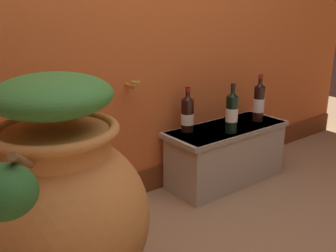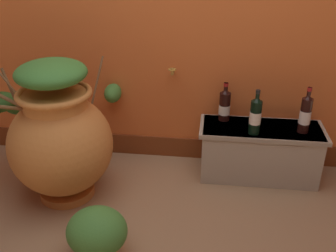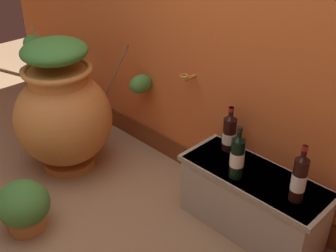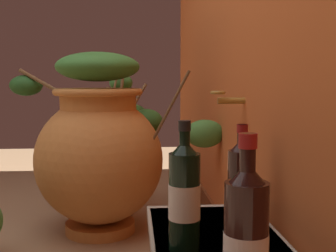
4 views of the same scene
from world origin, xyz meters
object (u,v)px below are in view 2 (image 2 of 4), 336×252
object	(u,v)px
wine_bottle_left	(255,115)
wine_bottle_middle	(305,113)
terracotta_urn	(57,135)
potted_shrub	(97,235)
wine_bottle_right	(225,104)

from	to	relation	value
wine_bottle_left	wine_bottle_middle	world-z (taller)	wine_bottle_middle
terracotta_urn	potted_shrub	world-z (taller)	terracotta_urn
wine_bottle_left	potted_shrub	xyz separation A→B (m)	(-0.85, -0.84, -0.36)
wine_bottle_right	potted_shrub	distance (m)	1.26
terracotta_urn	wine_bottle_left	xyz separation A→B (m)	(1.24, 0.29, 0.08)
wine_bottle_middle	potted_shrub	world-z (taller)	wine_bottle_middle
terracotta_urn	wine_bottle_middle	distance (m)	1.61
terracotta_urn	wine_bottle_left	world-z (taller)	terracotta_urn
terracotta_urn	wine_bottle_middle	xyz separation A→B (m)	(1.57, 0.35, 0.08)
potted_shrub	terracotta_urn	bearing A→B (deg)	126.03
wine_bottle_left	wine_bottle_middle	distance (m)	0.33
terracotta_urn	wine_bottle_right	distance (m)	1.15
terracotta_urn	wine_bottle_left	size ratio (longest dim) A/B	3.65
terracotta_urn	potted_shrub	xyz separation A→B (m)	(0.40, -0.54, -0.28)
wine_bottle_right	wine_bottle_left	bearing A→B (deg)	-43.46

